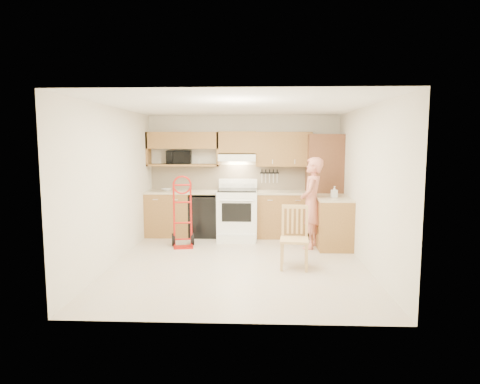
# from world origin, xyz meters

# --- Properties ---
(floor) EXTENTS (4.00, 4.50, 0.02)m
(floor) POSITION_xyz_m (0.00, 0.00, -0.01)
(floor) COLOR #C1B19B
(floor) RESTS_ON ground
(ceiling) EXTENTS (4.00, 4.50, 0.02)m
(ceiling) POSITION_xyz_m (0.00, 0.00, 2.51)
(ceiling) COLOR white
(ceiling) RESTS_ON ground
(wall_back) EXTENTS (4.00, 0.02, 2.50)m
(wall_back) POSITION_xyz_m (0.00, 2.26, 1.25)
(wall_back) COLOR silver
(wall_back) RESTS_ON ground
(wall_front) EXTENTS (4.00, 0.02, 2.50)m
(wall_front) POSITION_xyz_m (0.00, -2.26, 1.25)
(wall_front) COLOR silver
(wall_front) RESTS_ON ground
(wall_left) EXTENTS (0.02, 4.50, 2.50)m
(wall_left) POSITION_xyz_m (-2.01, 0.00, 1.25)
(wall_left) COLOR silver
(wall_left) RESTS_ON ground
(wall_right) EXTENTS (0.02, 4.50, 2.50)m
(wall_right) POSITION_xyz_m (2.01, 0.00, 1.25)
(wall_right) COLOR silver
(wall_right) RESTS_ON ground
(backsplash) EXTENTS (3.92, 0.03, 0.55)m
(backsplash) POSITION_xyz_m (0.00, 2.23, 1.20)
(backsplash) COLOR beige
(backsplash) RESTS_ON wall_back
(lower_cab_left) EXTENTS (0.90, 0.60, 0.90)m
(lower_cab_left) POSITION_xyz_m (-1.55, 1.95, 0.45)
(lower_cab_left) COLOR olive
(lower_cab_left) RESTS_ON ground
(dishwasher) EXTENTS (0.60, 0.60, 0.85)m
(dishwasher) POSITION_xyz_m (-0.80, 1.95, 0.42)
(dishwasher) COLOR black
(dishwasher) RESTS_ON ground
(lower_cab_right) EXTENTS (1.14, 0.60, 0.90)m
(lower_cab_right) POSITION_xyz_m (0.83, 1.95, 0.45)
(lower_cab_right) COLOR olive
(lower_cab_right) RESTS_ON ground
(countertop_left) EXTENTS (1.50, 0.63, 0.04)m
(countertop_left) POSITION_xyz_m (-1.25, 1.95, 0.92)
(countertop_left) COLOR #C3B795
(countertop_left) RESTS_ON lower_cab_left
(countertop_right) EXTENTS (1.14, 0.63, 0.04)m
(countertop_right) POSITION_xyz_m (0.83, 1.95, 0.92)
(countertop_right) COLOR #C3B795
(countertop_right) RESTS_ON lower_cab_right
(cab_return_right) EXTENTS (0.60, 1.00, 0.90)m
(cab_return_right) POSITION_xyz_m (1.70, 1.15, 0.45)
(cab_return_right) COLOR olive
(cab_return_right) RESTS_ON ground
(countertop_return) EXTENTS (0.63, 1.00, 0.04)m
(countertop_return) POSITION_xyz_m (1.70, 1.15, 0.92)
(countertop_return) COLOR #C3B795
(countertop_return) RESTS_ON cab_return_right
(pantry_tall) EXTENTS (0.70, 0.60, 2.10)m
(pantry_tall) POSITION_xyz_m (1.65, 1.95, 1.05)
(pantry_tall) COLOR brown
(pantry_tall) RESTS_ON ground
(upper_cab_left) EXTENTS (1.50, 0.33, 0.34)m
(upper_cab_left) POSITION_xyz_m (-1.25, 2.08, 1.98)
(upper_cab_left) COLOR olive
(upper_cab_left) RESTS_ON wall_back
(upper_shelf_mw) EXTENTS (1.50, 0.33, 0.04)m
(upper_shelf_mw) POSITION_xyz_m (-1.25, 2.08, 1.47)
(upper_shelf_mw) COLOR olive
(upper_shelf_mw) RESTS_ON wall_back
(upper_cab_center) EXTENTS (0.76, 0.33, 0.44)m
(upper_cab_center) POSITION_xyz_m (-0.12, 2.08, 1.94)
(upper_cab_center) COLOR olive
(upper_cab_center) RESTS_ON wall_back
(upper_cab_right) EXTENTS (1.14, 0.33, 0.70)m
(upper_cab_right) POSITION_xyz_m (0.83, 2.08, 1.80)
(upper_cab_right) COLOR olive
(upper_cab_right) RESTS_ON wall_back
(range_hood) EXTENTS (0.76, 0.46, 0.14)m
(range_hood) POSITION_xyz_m (-0.12, 2.02, 1.63)
(range_hood) COLOR white
(range_hood) RESTS_ON wall_back
(knife_strip) EXTENTS (0.40, 0.05, 0.29)m
(knife_strip) POSITION_xyz_m (0.55, 2.21, 1.24)
(knife_strip) COLOR black
(knife_strip) RESTS_ON backsplash
(microwave) EXTENTS (0.53, 0.38, 0.28)m
(microwave) POSITION_xyz_m (-1.34, 2.08, 1.63)
(microwave) COLOR black
(microwave) RESTS_ON upper_shelf_mw
(range) EXTENTS (0.80, 1.05, 1.18)m
(range) POSITION_xyz_m (-0.11, 1.75, 0.59)
(range) COLOR white
(range) RESTS_ON ground
(person) EXTENTS (0.56, 0.70, 1.68)m
(person) POSITION_xyz_m (1.29, 1.05, 0.84)
(person) COLOR #D57B67
(person) RESTS_ON ground
(hand_truck) EXTENTS (0.55, 0.52, 1.20)m
(hand_truck) POSITION_xyz_m (-1.09, 1.02, 0.60)
(hand_truck) COLOR #AE160F
(hand_truck) RESTS_ON ground
(dining_chair) EXTENTS (0.48, 0.51, 0.96)m
(dining_chair) POSITION_xyz_m (0.87, -0.22, 0.48)
(dining_chair) COLOR tan
(dining_chair) RESTS_ON ground
(soap_bottle) EXTENTS (0.12, 0.12, 0.21)m
(soap_bottle) POSITION_xyz_m (1.70, 1.06, 1.04)
(soap_bottle) COLOR white
(soap_bottle) RESTS_ON countertop_return
(bowl) EXTENTS (0.26, 0.26, 0.05)m
(bowl) POSITION_xyz_m (-1.59, 1.95, 0.96)
(bowl) COLOR white
(bowl) RESTS_ON countertop_left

